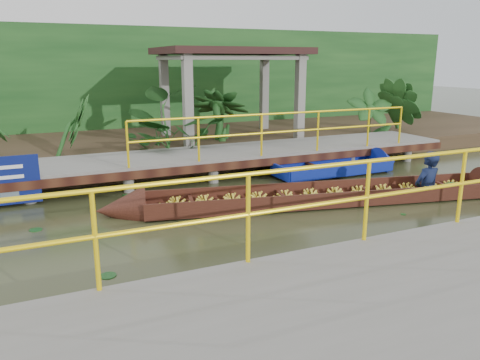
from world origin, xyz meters
name	(u,v)px	position (x,y,z in m)	size (l,w,h in m)	color
ground	(216,223)	(0.00, 0.00, 0.00)	(80.00, 80.00, 0.00)	#2D3118
land_strip	(130,144)	(0.00, 7.50, 0.23)	(30.00, 8.00, 0.45)	#312418
far_dock	(164,160)	(0.02, 3.43, 0.48)	(16.00, 2.06, 1.66)	slate
near_dock	(446,304)	(1.00, -4.20, 0.30)	(18.00, 2.40, 1.73)	slate
pavilion	(231,61)	(3.00, 6.30, 2.82)	(4.40, 3.00, 3.00)	slate
foliage_backdrop	(113,84)	(0.00, 10.00, 2.00)	(30.00, 0.80, 4.00)	#133D16
vendor_boat	(346,189)	(2.92, 0.12, 0.27)	(9.02, 2.74, 2.18)	#33150D
moored_blue_boat	(360,166)	(4.89, 2.17, 0.15)	(3.61, 1.02, 0.86)	navy
tropical_plants	(221,118)	(2.25, 5.30, 1.19)	(14.19, 1.19, 1.48)	#133D16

